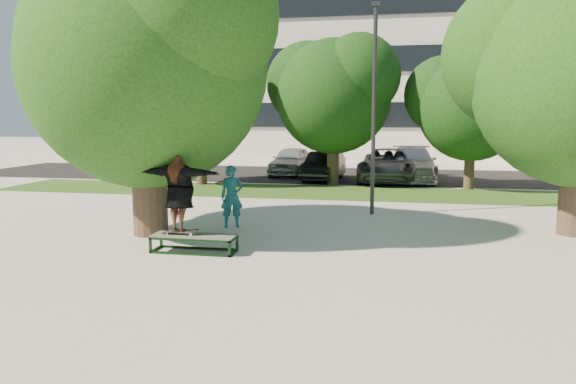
% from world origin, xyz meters
% --- Properties ---
extents(ground, '(120.00, 120.00, 0.00)m').
position_xyz_m(ground, '(0.00, 0.00, 0.00)').
color(ground, '#A9A29B').
rests_on(ground, ground).
extents(grass_strip, '(30.00, 4.00, 0.02)m').
position_xyz_m(grass_strip, '(1.00, 9.50, 0.01)').
color(grass_strip, '#294B15').
rests_on(grass_strip, ground).
extents(asphalt_strip, '(40.00, 8.00, 0.01)m').
position_xyz_m(asphalt_strip, '(0.00, 16.00, 0.01)').
color(asphalt_strip, black).
rests_on(asphalt_strip, ground).
extents(tree_left, '(6.96, 5.95, 7.12)m').
position_xyz_m(tree_left, '(-4.29, 1.09, 4.42)').
color(tree_left, '#38281E').
rests_on(tree_left, ground).
extents(bg_tree_left, '(5.28, 4.51, 5.77)m').
position_xyz_m(bg_tree_left, '(-6.57, 11.07, 3.73)').
color(bg_tree_left, '#38281E').
rests_on(bg_tree_left, ground).
extents(bg_tree_mid, '(5.76, 4.92, 6.24)m').
position_xyz_m(bg_tree_mid, '(-1.08, 12.08, 4.02)').
color(bg_tree_mid, '#38281E').
rests_on(bg_tree_mid, ground).
extents(bg_tree_right, '(5.04, 4.31, 5.43)m').
position_xyz_m(bg_tree_right, '(4.43, 11.57, 3.49)').
color(bg_tree_right, '#38281E').
rests_on(bg_tree_right, ground).
extents(lamppost, '(0.25, 0.15, 6.11)m').
position_xyz_m(lamppost, '(1.00, 5.00, 3.15)').
color(lamppost, '#2D2D30').
rests_on(lamppost, ground).
extents(office_building, '(30.00, 14.12, 16.00)m').
position_xyz_m(office_building, '(-2.00, 31.98, 8.00)').
color(office_building, silver).
rests_on(office_building, ground).
extents(grind_box, '(1.80, 0.60, 0.38)m').
position_xyz_m(grind_box, '(-2.50, -0.54, 0.19)').
color(grind_box, black).
rests_on(grind_box, ground).
extents(skater_rig, '(2.05, 0.83, 1.70)m').
position_xyz_m(skater_rig, '(-2.80, -0.54, 1.26)').
color(skater_rig, white).
rests_on(skater_rig, grind_box).
extents(bystander, '(0.70, 0.59, 1.63)m').
position_xyz_m(bystander, '(-2.50, 2.27, 0.82)').
color(bystander, '#1B636A').
rests_on(bystander, ground).
extents(car_silver_a, '(1.85, 4.20, 1.41)m').
position_xyz_m(car_silver_a, '(-3.50, 15.68, 0.70)').
color(car_silver_a, '#B9BABF').
rests_on(car_silver_a, asphalt_strip).
extents(car_dark, '(1.69, 4.03, 1.29)m').
position_xyz_m(car_dark, '(-1.61, 13.59, 0.65)').
color(car_dark, black).
rests_on(car_dark, asphalt_strip).
extents(car_grey, '(2.56, 5.33, 1.46)m').
position_xyz_m(car_grey, '(1.27, 13.75, 0.73)').
color(car_grey, slate).
rests_on(car_grey, asphalt_strip).
extents(car_silver_b, '(2.13, 5.24, 1.52)m').
position_xyz_m(car_silver_b, '(2.32, 14.27, 0.76)').
color(car_silver_b, silver).
rests_on(car_silver_b, asphalt_strip).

